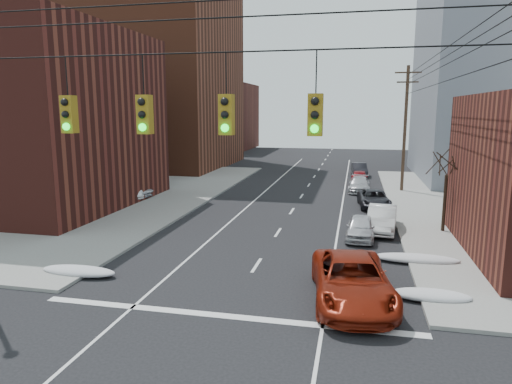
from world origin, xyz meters
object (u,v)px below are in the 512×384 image
at_px(lot_car_b, 123,189).
at_px(lot_car_d, 98,182).
at_px(parked_car_b, 382,219).
at_px(lot_car_a, 117,190).
at_px(lot_car_c, 64,200).
at_px(parked_car_c, 374,199).
at_px(parked_car_e, 359,178).
at_px(red_pickup, 352,280).
at_px(parked_car_f, 359,170).
at_px(parked_car_d, 359,185).
at_px(parked_car_a, 361,227).

xyz_separation_m(lot_car_b, lot_car_d, (-3.91, 2.65, 0.05)).
height_order(parked_car_b, lot_car_a, lot_car_a).
bearing_deg(lot_car_c, parked_car_c, -80.24).
bearing_deg(parked_car_c, lot_car_a, -179.07).
bearing_deg(parked_car_e, red_pickup, -89.89).
bearing_deg(parked_car_c, red_pickup, -99.55).
xyz_separation_m(red_pickup, lot_car_d, (-22.54, 19.52, 0.05)).
distance_m(parked_car_e, lot_car_d, 24.66).
distance_m(parked_car_c, lot_car_a, 20.09).
relative_size(parked_car_f, lot_car_b, 0.88).
distance_m(lot_car_b, lot_car_c, 5.29).
relative_size(red_pickup, lot_car_d, 1.39).
bearing_deg(parked_car_e, parked_car_d, -89.12).
height_order(red_pickup, lot_car_d, red_pickup).
bearing_deg(lot_car_a, parked_car_e, -32.98).
height_order(parked_car_d, parked_car_f, parked_car_f).
xyz_separation_m(parked_car_b, parked_car_e, (-1.26, 17.69, -0.08)).
distance_m(parked_car_c, parked_car_d, 6.72).
height_order(parked_car_e, lot_car_b, lot_car_b).
height_order(lot_car_a, lot_car_c, lot_car_a).
xyz_separation_m(lot_car_a, lot_car_b, (-0.07, 1.09, -0.05)).
relative_size(parked_car_e, parked_car_f, 0.90).
bearing_deg(lot_car_c, parked_car_f, -48.06).
bearing_deg(parked_car_f, parked_car_a, -95.19).
relative_size(parked_car_b, lot_car_b, 0.92).
distance_m(parked_car_a, parked_car_d, 15.54).
height_order(parked_car_c, lot_car_c, lot_car_c).
distance_m(parked_car_f, lot_car_c, 30.92).
distance_m(parked_car_d, parked_car_f, 10.13).
bearing_deg(lot_car_b, lot_car_d, 58.06).
xyz_separation_m(parked_car_b, lot_car_c, (-22.30, 1.05, 0.02)).
relative_size(lot_car_a, lot_car_c, 1.04).
xyz_separation_m(red_pickup, parked_car_f, (0.38, 34.62, -0.13)).
distance_m(parked_car_d, lot_car_c, 24.49).
xyz_separation_m(red_pickup, parked_car_d, (0.38, 24.50, -0.20)).
xyz_separation_m(parked_car_d, parked_car_f, (0.00, 10.13, 0.07)).
relative_size(red_pickup, parked_car_f, 1.39).
relative_size(parked_car_a, parked_car_c, 0.83).
relative_size(parked_car_b, lot_car_d, 1.05).
bearing_deg(parked_car_a, lot_car_c, 174.62).
relative_size(parked_car_c, parked_car_e, 1.16).
bearing_deg(red_pickup, lot_car_c, 142.40).
height_order(parked_car_e, parked_car_f, parked_car_f).
bearing_deg(parked_car_d, parked_car_f, 91.60).
xyz_separation_m(parked_car_c, lot_car_d, (-23.96, 1.66, 0.26)).
bearing_deg(parked_car_c, lot_car_d, 171.04).
bearing_deg(parked_car_e, lot_car_d, -157.48).
relative_size(parked_car_c, parked_car_f, 1.05).
height_order(red_pickup, lot_car_a, red_pickup).
xyz_separation_m(parked_car_a, lot_car_b, (-19.01, 7.90, 0.19)).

